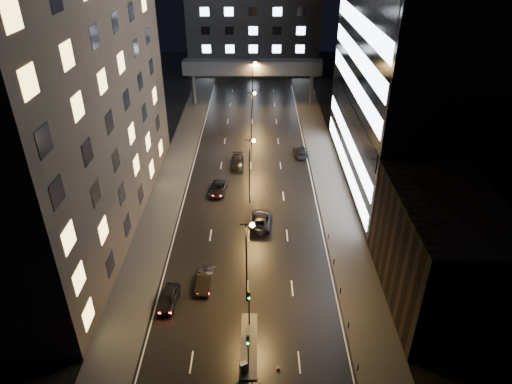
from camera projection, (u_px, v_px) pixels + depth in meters
ground at (251, 166)px, 76.74m from camera, size 160.00×160.00×0.00m
sidewalk_left at (172, 179)px, 72.42m from camera, size 5.00×110.00×0.15m
sidewalk_right at (329, 180)px, 72.36m from camera, size 5.00×110.00×0.15m
building_left at (54, 75)px, 52.87m from camera, size 15.00×48.00×40.00m
building_right_low at (441, 251)px, 46.92m from camera, size 10.00×18.00×12.00m
building_right_glass at (434, 32)px, 61.83m from camera, size 20.00×36.00×45.00m
building_far at (253, 23)px, 120.42m from camera, size 34.00×14.00×25.00m
skybridge at (252, 68)px, 98.38m from camera, size 30.00×3.00×10.00m
median_island at (249, 344)px, 43.93m from camera, size 1.60×8.00×0.15m
traffic_signal_near at (249, 303)px, 44.56m from camera, size 0.28×0.34×4.40m
traffic_signal_far at (248, 348)px, 39.81m from camera, size 0.28×0.34×4.40m
bollard_row at (344, 308)px, 47.60m from camera, size 0.12×25.12×0.90m
streetlight_near at (248, 253)px, 45.85m from camera, size 1.45×0.50×10.15m
streetlight_mid_a at (251, 163)px, 63.10m from camera, size 1.45×0.50×10.15m
streetlight_mid_b at (252, 112)px, 80.34m from camera, size 1.45×0.50×10.15m
streetlight_far at (253, 79)px, 97.59m from camera, size 1.45×0.50×10.15m
car_away_a at (168, 298)px, 48.40m from camera, size 2.27×4.71×1.55m
car_away_b at (205, 280)px, 50.84m from camera, size 1.97×4.70×1.51m
car_away_c at (218, 189)px, 68.58m from camera, size 2.86×5.29×1.41m
car_away_d at (237, 162)px, 76.14m from camera, size 2.18×5.27×1.52m
car_toward_a at (261, 220)px, 61.18m from camera, size 3.04×5.93×1.60m
car_toward_b at (300, 151)px, 79.86m from camera, size 2.25×5.01×1.43m
utility_cabinet at (244, 367)px, 40.93m from camera, size 0.84×0.69×1.10m
cone_b at (278, 368)px, 41.40m from camera, size 0.50×0.50×0.48m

